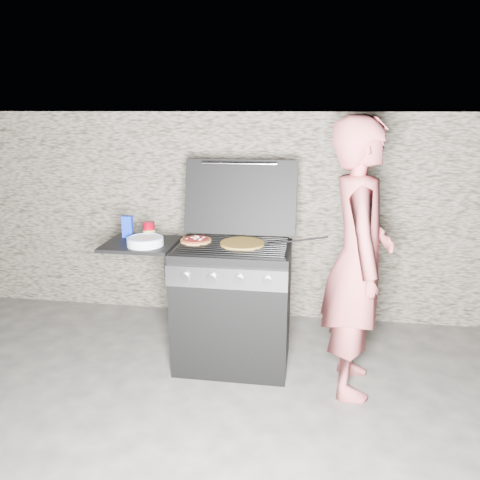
# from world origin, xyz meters

# --- Properties ---
(ground) EXTENTS (50.00, 50.00, 0.00)m
(ground) POSITION_xyz_m (0.00, 0.00, 0.00)
(ground) COLOR #3A3938
(stone_wall) EXTENTS (8.00, 0.35, 1.80)m
(stone_wall) POSITION_xyz_m (0.00, 1.05, 0.90)
(stone_wall) COLOR gray
(stone_wall) RESTS_ON ground
(gas_grill) EXTENTS (1.34, 0.79, 0.91)m
(gas_grill) POSITION_xyz_m (-0.25, 0.00, 0.46)
(gas_grill) COLOR black
(gas_grill) RESTS_ON ground
(pizza_topped) EXTENTS (0.29, 0.29, 0.02)m
(pizza_topped) POSITION_xyz_m (-0.28, 0.05, 0.92)
(pizza_topped) COLOR tan
(pizza_topped) RESTS_ON gas_grill
(pizza_plain) EXTENTS (0.40, 0.40, 0.02)m
(pizza_plain) POSITION_xyz_m (0.06, 0.02, 0.92)
(pizza_plain) COLOR gold
(pizza_plain) RESTS_ON gas_grill
(sauce_jar) EXTENTS (0.10, 0.10, 0.13)m
(sauce_jar) POSITION_xyz_m (-0.63, 0.09, 0.97)
(sauce_jar) COLOR #70000D
(sauce_jar) RESTS_ON gas_grill
(blue_carton) EXTENTS (0.08, 0.05, 0.16)m
(blue_carton) POSITION_xyz_m (-0.81, 0.12, 0.98)
(blue_carton) COLOR #0B26B6
(blue_carton) RESTS_ON gas_grill
(plate_stack) EXTENTS (0.30, 0.30, 0.06)m
(plate_stack) POSITION_xyz_m (-0.61, -0.07, 0.93)
(plate_stack) COLOR white
(plate_stack) RESTS_ON gas_grill
(person) EXTENTS (0.43, 0.66, 1.79)m
(person) POSITION_xyz_m (0.83, -0.17, 0.90)
(person) COLOR #B14E50
(person) RESTS_ON ground
(tongs) EXTENTS (0.49, 0.03, 0.10)m
(tongs) POSITION_xyz_m (0.40, 0.00, 0.96)
(tongs) COLOR black
(tongs) RESTS_ON gas_grill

